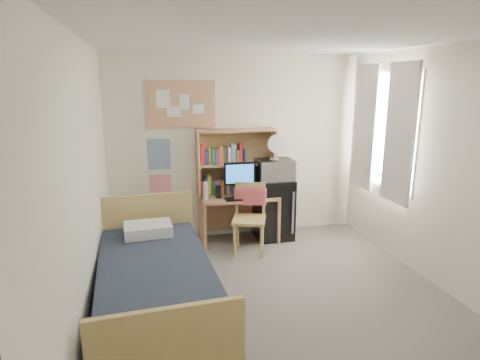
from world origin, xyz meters
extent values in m
cube|color=slate|center=(0.00, 0.00, -0.01)|extent=(3.60, 4.20, 0.02)
cube|color=white|center=(0.00, 0.00, 2.60)|extent=(3.60, 4.20, 0.02)
cube|color=white|center=(0.00, 2.10, 1.30)|extent=(3.60, 0.04, 2.60)
cube|color=white|center=(0.00, -2.10, 1.30)|extent=(3.60, 0.04, 2.60)
cube|color=white|center=(-1.80, 0.00, 1.30)|extent=(0.04, 4.20, 2.60)
cube|color=white|center=(1.80, 0.00, 1.30)|extent=(0.04, 4.20, 2.60)
cube|color=white|center=(1.75, 1.20, 1.60)|extent=(0.10, 1.40, 1.70)
cube|color=silver|center=(1.72, 0.80, 1.60)|extent=(0.04, 0.55, 1.70)
cube|color=silver|center=(1.72, 1.60, 1.60)|extent=(0.04, 0.55, 1.70)
cube|color=tan|center=(-0.78, 2.08, 1.92)|extent=(0.94, 0.03, 0.64)
cube|color=#26599A|center=(-1.10, 2.09, 1.25)|extent=(0.30, 0.01, 0.42)
cube|color=red|center=(-1.10, 2.09, 0.78)|extent=(0.28, 0.01, 0.36)
cube|color=tan|center=(-0.04, 1.80, 0.33)|extent=(1.08, 0.54, 0.67)
cube|color=tan|center=(-0.01, 1.37, 0.46)|extent=(0.59, 0.59, 0.92)
cube|color=black|center=(0.47, 1.82, 0.44)|extent=(0.52, 0.52, 0.87)
cube|color=#1B2230|center=(-1.26, 0.07, 0.29)|extent=(1.16, 2.15, 0.58)
cube|color=tan|center=(-0.04, 1.95, 1.13)|extent=(1.12, 0.29, 0.91)
cube|color=black|center=(-0.04, 1.74, 0.91)|extent=(0.44, 0.04, 0.47)
cube|color=black|center=(-0.04, 1.60, 0.68)|extent=(0.46, 0.15, 0.02)
cube|color=black|center=(-0.34, 1.74, 0.76)|extent=(0.07, 0.07, 0.17)
cube|color=black|center=(0.26, 1.74, 0.76)|extent=(0.08, 0.08, 0.18)
cylinder|color=white|center=(-0.52, 1.70, 0.79)|extent=(0.07, 0.07, 0.24)
cube|color=#DA535B|center=(0.06, 1.56, 0.72)|extent=(0.45, 0.27, 0.20)
cube|color=silver|center=(0.47, 1.80, 1.02)|extent=(0.50, 0.38, 0.29)
cylinder|color=white|center=(0.47, 1.80, 1.32)|extent=(0.25, 0.25, 0.31)
cube|color=white|center=(-1.30, 0.81, 0.64)|extent=(0.53, 0.38, 0.12)
camera|label=1|loc=(-1.28, -3.45, 2.19)|focal=30.00mm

